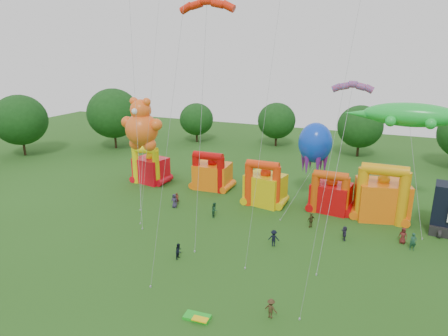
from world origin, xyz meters
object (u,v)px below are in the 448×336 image
at_px(gecko_kite, 414,155).
at_px(spectator_4, 311,220).
at_px(teddy_bear_kite, 142,140).
at_px(bouncy_castle_0, 150,168).
at_px(octopus_kite, 308,166).
at_px(spectator_0, 174,201).
at_px(bouncy_castle_2, 265,187).

height_order(gecko_kite, spectator_4, gecko_kite).
bearing_deg(teddy_bear_kite, gecko_kite, 13.28).
bearing_deg(bouncy_castle_0, gecko_kite, 0.51).
bearing_deg(octopus_kite, bouncy_castle_0, -179.40).
relative_size(octopus_kite, spectator_0, 5.76).
height_order(bouncy_castle_2, octopus_kite, octopus_kite).
bearing_deg(bouncy_castle_2, teddy_bear_kite, -159.99).
bearing_deg(teddy_bear_kite, bouncy_castle_0, 117.89).
bearing_deg(bouncy_castle_0, octopus_kite, 0.60).
bearing_deg(teddy_bear_kite, spectator_4, 1.52).
height_order(spectator_0, spectator_4, spectator_0).
xyz_separation_m(bouncy_castle_0, gecko_kite, (35.65, 0.32, 5.65)).
xyz_separation_m(bouncy_castle_0, spectator_0, (8.47, -7.53, -1.31)).
bearing_deg(spectator_0, octopus_kite, 25.50).
distance_m(bouncy_castle_0, gecko_kite, 36.10).
height_order(bouncy_castle_0, octopus_kite, octopus_kite).
distance_m(bouncy_castle_2, spectator_4, 8.69).
relative_size(bouncy_castle_2, spectator_0, 3.34).
bearing_deg(spectator_0, teddy_bear_kite, 174.30).
bearing_deg(octopus_kite, spectator_0, -152.89).
bearing_deg(gecko_kite, octopus_kite, -179.66).
bearing_deg(gecko_kite, spectator_4, -145.01).
xyz_separation_m(gecko_kite, spectator_0, (-27.18, -7.85, -6.97)).
bearing_deg(bouncy_castle_2, spectator_0, -150.62).
xyz_separation_m(bouncy_castle_0, spectator_4, (25.75, -6.62, -1.35)).
relative_size(teddy_bear_kite, octopus_kite, 1.30).
bearing_deg(gecko_kite, spectator_0, -163.89).
xyz_separation_m(octopus_kite, spectator_4, (2.08, -6.86, -4.35)).
relative_size(octopus_kite, spectator_4, 6.04).
relative_size(bouncy_castle_2, spectator_4, 3.50).
height_order(teddy_bear_kite, octopus_kite, teddy_bear_kite).
bearing_deg(bouncy_castle_0, spectator_4, -14.41).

